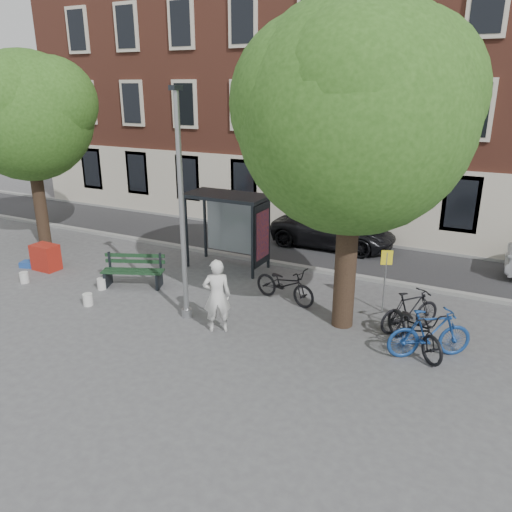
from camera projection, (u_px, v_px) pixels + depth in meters
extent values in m
plane|color=#4C4C4F|center=(187.00, 316.00, 13.89)|extent=(90.00, 90.00, 0.00)
cube|color=#28282B|center=(288.00, 247.00, 19.79)|extent=(40.00, 4.00, 0.01)
cube|color=gray|center=(266.00, 261.00, 18.08)|extent=(40.00, 0.25, 0.12)
cube|color=gray|center=(306.00, 234.00, 21.45)|extent=(40.00, 0.25, 0.12)
cube|color=brown|center=(344.00, 64.00, 22.57)|extent=(30.00, 8.00, 14.00)
cylinder|color=#9EA0A3|center=(182.00, 212.00, 12.92)|extent=(0.14, 0.14, 6.00)
cylinder|color=#9EA0A3|center=(187.00, 313.00, 13.85)|extent=(0.28, 0.28, 0.24)
cube|color=#1E2328|center=(176.00, 88.00, 11.93)|extent=(0.18, 0.35, 0.12)
cylinder|color=black|center=(346.00, 265.00, 12.88)|extent=(0.56, 0.56, 3.40)
sphere|color=#2A5218|center=(355.00, 117.00, 11.68)|extent=(5.60, 5.60, 5.60)
sphere|color=#2A5218|center=(399.00, 95.00, 11.47)|extent=(3.92, 3.92, 3.92)
sphere|color=#2A5218|center=(319.00, 103.00, 11.68)|extent=(4.20, 4.20, 4.20)
sphere|color=#2A5218|center=(354.00, 90.00, 10.64)|extent=(3.64, 3.64, 3.64)
cylinder|color=black|center=(40.00, 205.00, 19.78)|extent=(0.48, 0.48, 3.20)
sphere|color=#2A5218|center=(28.00, 116.00, 18.68)|extent=(4.80, 4.80, 4.80)
sphere|color=#2A5218|center=(51.00, 103.00, 18.46)|extent=(3.36, 3.36, 3.36)
sphere|color=#2A5218|center=(5.00, 108.00, 18.67)|extent=(3.60, 3.60, 3.60)
sphere|color=#2A5218|center=(8.00, 100.00, 17.64)|extent=(3.12, 3.12, 3.12)
cube|color=#1E2328|center=(186.00, 233.00, 17.34)|extent=(0.08, 0.08, 2.50)
cube|color=#1E2328|center=(253.00, 243.00, 16.22)|extent=(0.08, 0.08, 2.50)
cube|color=#1E2328|center=(205.00, 224.00, 18.35)|extent=(0.08, 0.08, 2.50)
cube|color=#1E2328|center=(269.00, 233.00, 17.23)|extent=(0.08, 0.08, 2.50)
cube|color=#1E2328|center=(227.00, 196.00, 16.86)|extent=(2.85, 1.45, 0.12)
cube|color=#8C999E|center=(236.00, 225.00, 17.75)|extent=(2.34, 0.04, 2.00)
cube|color=#1E2328|center=(261.00, 234.00, 16.69)|extent=(0.12, 1.14, 2.12)
cube|color=#D84C19|center=(263.00, 235.00, 16.66)|extent=(0.02, 0.90, 1.62)
imported|color=silver|center=(217.00, 296.00, 12.79)|extent=(0.86, 0.79, 1.97)
cube|color=#1E2328|center=(108.00, 278.00, 15.94)|extent=(0.32, 0.60, 0.50)
cube|color=#1E2328|center=(159.00, 280.00, 15.83)|extent=(0.32, 0.60, 0.50)
cube|color=#19381F|center=(131.00, 273.00, 15.61)|extent=(1.84, 0.88, 0.04)
cube|color=#19381F|center=(133.00, 271.00, 15.80)|extent=(1.84, 0.88, 0.04)
cube|color=#19381F|center=(135.00, 269.00, 15.99)|extent=(1.84, 0.88, 0.04)
cube|color=#19381F|center=(135.00, 261.00, 16.02)|extent=(1.81, 0.81, 0.11)
cube|color=#19381F|center=(135.00, 255.00, 15.95)|extent=(1.81, 0.81, 0.11)
imported|color=black|center=(285.00, 284.00, 14.70)|extent=(2.19, 1.17, 1.09)
imported|color=navy|center=(430.00, 333.00, 11.65)|extent=(2.02, 1.57, 1.22)
imported|color=black|center=(415.00, 329.00, 11.96)|extent=(2.09, 2.07, 1.14)
imported|color=black|center=(410.00, 311.00, 12.94)|extent=(1.57, 1.78, 1.12)
imported|color=black|center=(333.00, 230.00, 19.77)|extent=(4.88, 2.34, 1.34)
cube|color=#A12015|center=(46.00, 257.00, 17.30)|extent=(0.91, 0.62, 0.90)
cube|color=#204696|center=(29.00, 264.00, 17.67)|extent=(0.64, 0.55, 0.20)
cylinder|color=silver|center=(88.00, 300.00, 14.54)|extent=(0.30, 0.30, 0.36)
cylinder|color=silver|center=(102.00, 284.00, 15.70)|extent=(0.31, 0.31, 0.36)
cylinder|color=silver|center=(24.00, 278.00, 16.21)|extent=(0.31, 0.31, 0.36)
cylinder|color=#9EA0A3|center=(385.00, 283.00, 13.91)|extent=(0.04, 0.04, 1.77)
cube|color=yellow|center=(387.00, 258.00, 13.67)|extent=(0.30, 0.16, 0.41)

